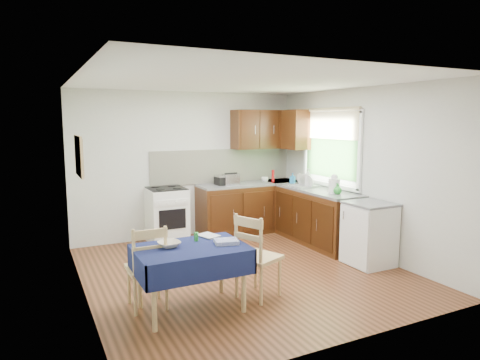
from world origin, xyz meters
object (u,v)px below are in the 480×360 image
toaster (231,179)px  sandwich_press (224,180)px  dish_rack (305,185)px  chair_far (148,265)px  kettle (334,185)px  dining_table (191,256)px  chair_near (256,254)px

toaster → sandwich_press: toaster is taller
dish_rack → chair_far: bearing=-165.7°
toaster → kettle: 1.83m
sandwich_press → kettle: size_ratio=1.00×
dining_table → chair_far: 0.48m
sandwich_press → kettle: (1.16, -1.55, 0.05)m
kettle → toaster: bearing=125.7°
chair_far → toaster: size_ratio=3.32×
kettle → dish_rack: bearing=91.5°
chair_near → toaster: size_ratio=3.52×
dish_rack → toaster: bearing=132.3°
dining_table → sandwich_press: 3.08m
chair_far → chair_near: (1.17, -0.26, 0.03)m
dining_table → toaster: (1.67, 2.55, 0.41)m
chair_near → kettle: size_ratio=3.30×
dining_table → sandwich_press: bearing=69.3°
chair_far → kettle: (3.13, 0.83, 0.54)m
chair_far → toaster: bearing=-130.8°
toaster → sandwich_press: bearing=126.8°
chair_near → dining_table: bearing=65.0°
chair_far → kettle: 3.28m
chair_near → kettle: 2.30m
sandwich_press → kettle: bearing=-31.5°
chair_far → toaster: (2.07, 2.31, 0.51)m
chair_far → sandwich_press: 3.13m
chair_far → chair_near: 1.19m
dining_table → dish_rack: 3.28m
chair_near → toaster: toaster is taller
dining_table → chair_near: (0.77, -0.02, -0.08)m
chair_far → toaster: 3.14m
dish_rack → kettle: bearing=-101.1°
chair_far → dish_rack: dish_rack is taller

